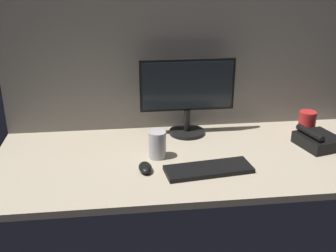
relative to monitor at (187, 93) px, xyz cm
name	(u,v)px	position (x,y,z in cm)	size (l,w,h in cm)	color
ground_plane	(192,157)	(-1.55, -25.13, -23.48)	(180.00, 80.00, 3.00)	tan
cubicle_wall_back	(181,60)	(-1.55, 12.37, 13.78)	(180.00, 5.00, 71.53)	slate
monitor	(187,93)	(0.00, 0.00, 0.00)	(47.37, 18.00, 38.90)	black
keyboard	(209,169)	(2.61, -42.07, -20.98)	(37.00, 13.00, 2.00)	black
mouse	(145,168)	(-24.04, -38.67, -20.28)	(5.60, 9.60, 3.40)	black
mug_steel	(157,145)	(-17.62, -26.02, -15.75)	(7.84, 7.84, 12.48)	#B2B2B7
mug_red_plastic	(307,122)	(61.64, -6.49, -16.26)	(8.62, 8.62, 11.45)	red
desk_phone	(317,140)	(59.59, -23.49, -18.80)	(21.21, 22.65, 8.80)	black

